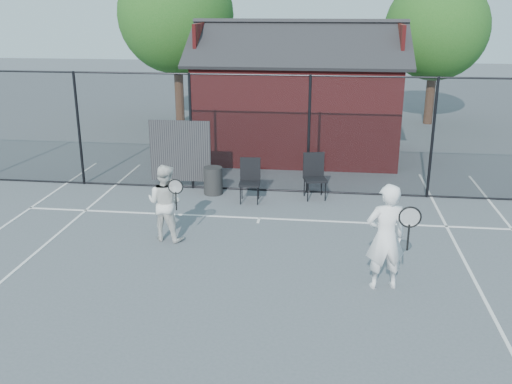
# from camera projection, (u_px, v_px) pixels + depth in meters

# --- Properties ---
(ground) EXTENTS (80.00, 80.00, 0.00)m
(ground) POSITION_uv_depth(u_px,v_px,m) (239.00, 279.00, 10.07)
(ground) COLOR #4C5357
(ground) RESTS_ON ground
(court_lines) EXTENTS (11.02, 18.00, 0.01)m
(court_lines) POSITION_uv_depth(u_px,v_px,m) (227.00, 317.00, 8.83)
(court_lines) COLOR silver
(court_lines) RESTS_ON ground
(fence) EXTENTS (22.04, 3.00, 3.00)m
(fence) POSITION_uv_depth(u_px,v_px,m) (257.00, 136.00, 14.36)
(fence) COLOR black
(fence) RESTS_ON ground
(clubhouse) EXTENTS (6.50, 4.36, 4.19)m
(clubhouse) POSITION_uv_depth(u_px,v_px,m) (298.00, 104.00, 17.99)
(clubhouse) COLOR maroon
(clubhouse) RESTS_ON ground
(tree_left) EXTENTS (4.48, 4.48, 6.44)m
(tree_left) POSITION_uv_depth(u_px,v_px,m) (176.00, 15.00, 22.00)
(tree_left) COLOR #311E13
(tree_left) RESTS_ON ground
(tree_right) EXTENTS (3.97, 3.97, 5.70)m
(tree_right) POSITION_uv_depth(u_px,v_px,m) (436.00, 29.00, 21.92)
(tree_right) COLOR #311E13
(tree_right) RESTS_ON ground
(player_front) EXTENTS (0.87, 0.68, 1.85)m
(player_front) POSITION_uv_depth(u_px,v_px,m) (386.00, 237.00, 9.49)
(player_front) COLOR white
(player_front) RESTS_ON ground
(player_back) EXTENTS (0.91, 0.75, 1.58)m
(player_back) POSITION_uv_depth(u_px,v_px,m) (165.00, 203.00, 11.53)
(player_back) COLOR silver
(player_back) RESTS_ON ground
(chair_left) EXTENTS (0.64, 0.66, 1.10)m
(chair_left) POSITION_uv_depth(u_px,v_px,m) (315.00, 177.00, 14.05)
(chair_left) COLOR black
(chair_left) RESTS_ON ground
(chair_right) EXTENTS (0.53, 0.55, 1.04)m
(chair_right) POSITION_uv_depth(u_px,v_px,m) (250.00, 182.00, 13.82)
(chair_right) COLOR black
(chair_right) RESTS_ON ground
(waste_bin) EXTENTS (0.48, 0.48, 0.70)m
(waste_bin) POSITION_uv_depth(u_px,v_px,m) (213.00, 181.00, 14.46)
(waste_bin) COLOR black
(waste_bin) RESTS_ON ground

